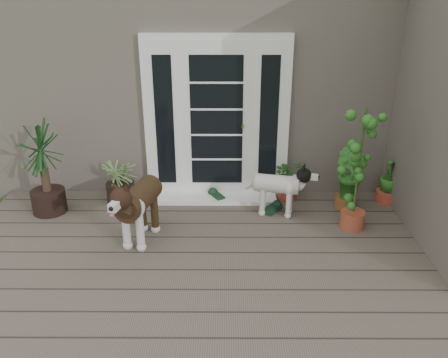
{
  "coord_description": "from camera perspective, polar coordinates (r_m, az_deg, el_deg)",
  "views": [
    {
      "loc": [
        -0.08,
        -3.26,
        2.87
      ],
      "look_at": [
        -0.1,
        1.75,
        0.7
      ],
      "focal_mm": 37.07,
      "sensor_mm": 36.0,
      "label": 1
    }
  ],
  "objects": [
    {
      "name": "deck",
      "position": [
        4.62,
        1.19,
        -14.08
      ],
      "size": [
        6.2,
        4.6,
        0.12
      ],
      "primitive_type": "cube",
      "color": "#6B5B4C",
      "rests_on": "ground"
    },
    {
      "name": "house_main",
      "position": [
        8.02,
        0.84,
        13.94
      ],
      "size": [
        7.4,
        4.0,
        3.1
      ],
      "primitive_type": "cube",
      "color": "#665E54",
      "rests_on": "ground"
    },
    {
      "name": "door_unit",
      "position": [
        6.1,
        -0.91,
        7.46
      ],
      "size": [
        1.9,
        0.14,
        2.15
      ],
      "primitive_type": "cube",
      "color": "white",
      "rests_on": "deck"
    },
    {
      "name": "door_step",
      "position": [
        6.29,
        -0.88,
        -2.28
      ],
      "size": [
        1.6,
        0.4,
        0.05
      ],
      "primitive_type": "cube",
      "color": "white",
      "rests_on": "deck"
    },
    {
      "name": "brindle_dog",
      "position": [
        5.26,
        -10.33,
        -3.74
      ],
      "size": [
        0.61,
        0.99,
        0.77
      ],
      "primitive_type": null,
      "rotation": [
        0.0,
        0.0,
        2.89
      ],
      "color": "#3F2A16",
      "rests_on": "deck"
    },
    {
      "name": "white_dog",
      "position": [
        5.82,
        6.52,
        -1.63
      ],
      "size": [
        0.78,
        0.46,
        0.61
      ],
      "primitive_type": null,
      "rotation": [
        0.0,
        0.0,
        -1.78
      ],
      "color": "white",
      "rests_on": "deck"
    },
    {
      "name": "spider_plant",
      "position": [
        6.29,
        -12.76,
        0.22
      ],
      "size": [
        0.68,
        0.68,
        0.67
      ],
      "primitive_type": null,
      "rotation": [
        0.0,
        0.0,
        0.08
      ],
      "color": "#80A465",
      "rests_on": "deck"
    },
    {
      "name": "yucca",
      "position": [
        6.15,
        -21.34,
        1.12
      ],
      "size": [
        0.97,
        0.97,
        1.17
      ],
      "primitive_type": null,
      "rotation": [
        0.0,
        0.0,
        0.23
      ],
      "color": "black",
      "rests_on": "deck"
    },
    {
      "name": "herb_a",
      "position": [
        6.25,
        7.81,
        -0.47
      ],
      "size": [
        0.49,
        0.49,
        0.49
      ],
      "primitive_type": "imported",
      "rotation": [
        0.0,
        0.0,
        0.34
      ],
      "color": "#2E641C",
      "rests_on": "deck"
    },
    {
      "name": "herb_b",
      "position": [
        6.15,
        14.91,
        -0.93
      ],
      "size": [
        0.54,
        0.54,
        0.6
      ],
      "primitive_type": "imported",
      "rotation": [
        0.0,
        0.0,
        2.07
      ],
      "color": "#1C6322",
      "rests_on": "deck"
    },
    {
      "name": "herb_c",
      "position": [
        6.51,
        19.65,
        -0.75
      ],
      "size": [
        0.43,
        0.43,
        0.48
      ],
      "primitive_type": "imported",
      "rotation": [
        0.0,
        0.0,
        3.96
      ],
      "color": "#1D601B",
      "rests_on": "deck"
    },
    {
      "name": "sapling",
      "position": [
        5.5,
        16.27,
        1.25
      ],
      "size": [
        0.54,
        0.54,
        1.53
      ],
      "primitive_type": null,
      "rotation": [
        0.0,
        0.0,
        0.22
      ],
      "color": "#1F5317",
      "rests_on": "deck"
    },
    {
      "name": "clog_left",
      "position": [
        6.28,
        -0.96,
        -2.07
      ],
      "size": [
        0.31,
        0.38,
        0.1
      ],
      "primitive_type": null,
      "rotation": [
        0.0,
        0.0,
        0.51
      ],
      "color": "black",
      "rests_on": "deck"
    },
    {
      "name": "clog_right",
      "position": [
        5.98,
        6.04,
        -3.58
      ],
      "size": [
        0.32,
        0.35,
        0.1
      ],
      "primitive_type": null,
      "rotation": [
        0.0,
        0.0,
        -0.66
      ],
      "color": "black",
      "rests_on": "deck"
    }
  ]
}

